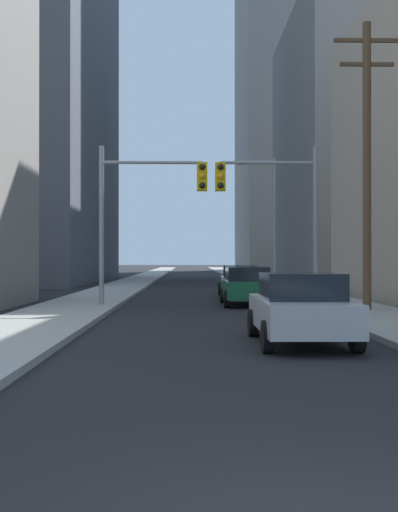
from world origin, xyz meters
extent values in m
cube|color=#9E9E99|center=(-4.88, 50.00, 0.07)|extent=(3.02, 160.00, 0.15)
cube|color=#9E9E99|center=(4.88, 50.00, 0.07)|extent=(3.02, 160.00, 0.15)
cube|color=#B7BABF|center=(1.62, 9.84, 0.65)|extent=(1.83, 4.21, 0.65)
cube|color=black|center=(1.62, 9.69, 1.25)|extent=(1.60, 1.91, 0.55)
cylinder|color=black|center=(0.75, 11.19, 0.32)|extent=(0.22, 0.64, 0.64)
cylinder|color=black|center=(2.48, 11.19, 0.32)|extent=(0.22, 0.64, 0.64)
cylinder|color=black|center=(0.75, 8.50, 0.32)|extent=(0.22, 0.64, 0.64)
cylinder|color=black|center=(2.48, 8.50, 0.32)|extent=(0.22, 0.64, 0.64)
cube|color=#195938|center=(1.54, 21.21, 0.65)|extent=(1.82, 4.21, 0.65)
cube|color=black|center=(1.54, 21.06, 1.25)|extent=(1.59, 1.91, 0.55)
cylinder|color=black|center=(0.68, 22.55, 0.32)|extent=(0.22, 0.64, 0.64)
cylinder|color=black|center=(2.40, 22.55, 0.32)|extent=(0.22, 0.64, 0.64)
cylinder|color=black|center=(0.68, 19.87, 0.32)|extent=(0.22, 0.64, 0.64)
cylinder|color=black|center=(2.40, 19.87, 0.32)|extent=(0.22, 0.64, 0.64)
cube|color=slate|center=(1.74, 27.01, 0.65)|extent=(1.95, 4.26, 0.65)
cube|color=black|center=(1.74, 26.86, 1.25)|extent=(1.65, 1.96, 0.55)
cylinder|color=black|center=(0.88, 28.36, 0.32)|extent=(0.22, 0.64, 0.64)
cylinder|color=black|center=(2.60, 28.36, 0.32)|extent=(0.22, 0.64, 0.64)
cylinder|color=black|center=(0.88, 25.67, 0.32)|extent=(0.22, 0.64, 0.64)
cylinder|color=black|center=(2.60, 25.67, 0.32)|extent=(0.22, 0.64, 0.64)
cylinder|color=gray|center=(-3.97, 19.71, 3.00)|extent=(0.18, 0.18, 6.00)
cylinder|color=gray|center=(-2.11, 19.71, 5.40)|extent=(3.72, 0.12, 0.12)
cube|color=gold|center=(-0.25, 19.71, 4.88)|extent=(0.38, 0.30, 1.05)
sphere|color=black|center=(-0.25, 19.54, 5.21)|extent=(0.24, 0.24, 0.24)
sphere|color=#F9A514|center=(-0.25, 19.54, 4.88)|extent=(0.24, 0.24, 0.24)
sphere|color=black|center=(-0.25, 19.54, 4.54)|extent=(0.24, 0.24, 0.24)
cylinder|color=gray|center=(3.97, 19.71, 3.00)|extent=(0.18, 0.18, 6.00)
cylinder|color=gray|center=(2.20, 19.71, 5.40)|extent=(3.54, 0.12, 0.12)
cube|color=gold|center=(0.43, 19.71, 4.88)|extent=(0.38, 0.30, 1.05)
sphere|color=black|center=(0.43, 19.54, 5.21)|extent=(0.24, 0.24, 0.24)
sphere|color=#F9A514|center=(0.43, 19.54, 4.88)|extent=(0.24, 0.24, 0.24)
sphere|color=black|center=(0.43, 19.54, 4.54)|extent=(0.24, 0.24, 0.24)
cylinder|color=brown|center=(5.18, 17.24, 4.86)|extent=(0.28, 0.28, 9.71)
cube|color=brown|center=(5.18, 17.24, 9.11)|extent=(2.20, 0.12, 0.12)
cube|color=brown|center=(5.18, 17.24, 8.31)|extent=(1.80, 0.12, 0.12)
cylinder|color=gray|center=(4.07, 31.53, 3.75)|extent=(0.16, 0.16, 7.50)
cylinder|color=gray|center=(3.15, 31.53, 7.30)|extent=(1.84, 0.10, 0.10)
ellipsoid|color=#4C4C51|center=(2.23, 31.53, 7.20)|extent=(0.56, 0.32, 0.20)
cube|color=#4C515B|center=(-15.50, 48.06, 16.99)|extent=(15.24, 26.97, 33.97)
cube|color=gray|center=(15.22, 49.04, 11.11)|extent=(14.90, 21.08, 22.21)
cube|color=gray|center=(16.21, 89.36, 28.77)|extent=(18.11, 25.67, 57.53)
camera|label=1|loc=(-0.80, -3.64, 1.81)|focal=44.32mm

